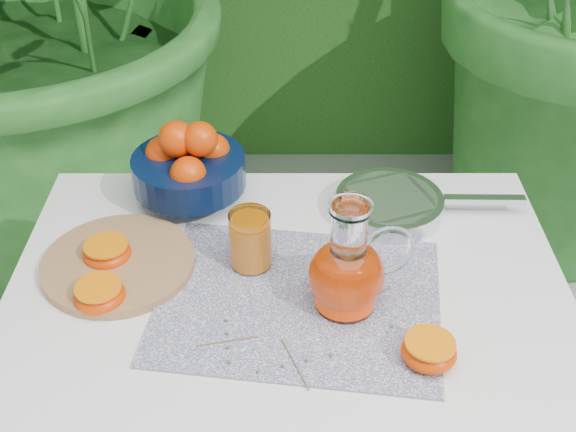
{
  "coord_description": "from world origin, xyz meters",
  "views": [
    {
      "loc": [
        0.09,
        -1.0,
        1.62
      ],
      "look_at": [
        0.09,
        -0.02,
        0.88
      ],
      "focal_mm": 45.0,
      "sensor_mm": 36.0,
      "label": 1
    }
  ],
  "objects_px": {
    "cutting_board": "(119,263)",
    "fruit_bowl": "(189,164)",
    "white_table": "(288,313)",
    "saute_pan": "(391,204)",
    "juice_pitcher": "(348,271)"
  },
  "relations": [
    {
      "from": "cutting_board",
      "to": "fruit_bowl",
      "type": "relative_size",
      "value": 1.1
    },
    {
      "from": "white_table",
      "to": "saute_pan",
      "type": "bearing_deg",
      "value": 44.83
    },
    {
      "from": "saute_pan",
      "to": "cutting_board",
      "type": "bearing_deg",
      "value": -161.99
    },
    {
      "from": "cutting_board",
      "to": "fruit_bowl",
      "type": "height_order",
      "value": "fruit_bowl"
    },
    {
      "from": "fruit_bowl",
      "to": "cutting_board",
      "type": "bearing_deg",
      "value": -116.53
    },
    {
      "from": "cutting_board",
      "to": "saute_pan",
      "type": "height_order",
      "value": "saute_pan"
    },
    {
      "from": "cutting_board",
      "to": "juice_pitcher",
      "type": "xyz_separation_m",
      "value": [
        0.41,
        -0.1,
        0.07
      ]
    },
    {
      "from": "white_table",
      "to": "juice_pitcher",
      "type": "distance_m",
      "value": 0.2
    },
    {
      "from": "cutting_board",
      "to": "saute_pan",
      "type": "relative_size",
      "value": 0.74
    },
    {
      "from": "cutting_board",
      "to": "white_table",
      "type": "bearing_deg",
      "value": -6.86
    },
    {
      "from": "fruit_bowl",
      "to": "juice_pitcher",
      "type": "height_order",
      "value": "juice_pitcher"
    },
    {
      "from": "white_table",
      "to": "fruit_bowl",
      "type": "bearing_deg",
      "value": 127.72
    },
    {
      "from": "cutting_board",
      "to": "fruit_bowl",
      "type": "distance_m",
      "value": 0.26
    },
    {
      "from": "saute_pan",
      "to": "juice_pitcher",
      "type": "bearing_deg",
      "value": -111.69
    },
    {
      "from": "fruit_bowl",
      "to": "white_table",
      "type": "bearing_deg",
      "value": -52.28
    }
  ]
}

